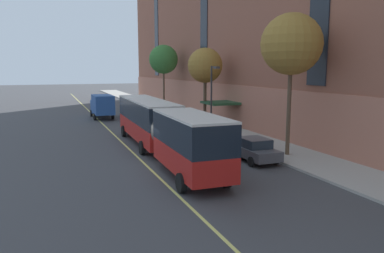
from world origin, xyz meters
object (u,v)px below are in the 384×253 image
Objects in this scene: parked_car_darkgray_3 at (253,149)px; street_lamp at (212,91)px; parked_car_navy_0 at (141,106)px; parked_car_red_1 at (199,128)px; box_truck at (102,105)px; city_bus at (160,126)px; parked_car_red_2 at (177,119)px; street_tree_far_uptown at (205,66)px; street_tree_far_downtown at (164,59)px; street_tree_mid_block at (291,45)px.

street_lamp is (1.84, 10.63, 3.20)m from parked_car_darkgray_3.
parked_car_red_1 is (-0.03, -21.93, 0.00)m from parked_car_navy_0.
parked_car_darkgray_3 is at bearing -90.43° from parked_car_red_1.
parked_car_darkgray_3 is 11.26m from street_lamp.
box_truck reaches higher than parked_car_darkgray_3.
city_bus is 13.09m from parked_car_red_2.
parked_car_red_2 is 0.75× the size of street_lamp.
parked_car_red_1 is at bearing -118.60° from street_tree_far_uptown.
street_tree_far_uptown is at bearing -90.00° from street_tree_far_downtown.
street_tree_far_uptown is 14.57m from street_tree_far_downtown.
street_tree_far_uptown is (2.82, 14.68, 5.58)m from parked_car_darkgray_3.
parked_car_darkgray_3 is at bearing -90.39° from parked_car_red_2.
parked_car_navy_0 is at bearing 79.03° from city_bus.
parked_car_navy_0 is 0.69× the size of box_truck.
city_bus reaches higher than parked_car_navy_0.
street_tree_far_downtown is at bearing 82.00° from parked_car_red_1.
parked_car_navy_0 is 31.57m from parked_car_darkgray_3.
city_bus is 6.67m from parked_car_darkgray_3.
city_bus is 9.98m from street_lamp.
street_lamp reaches higher than parked_car_navy_0.
parked_car_darkgray_3 is 25.99m from box_truck.
street_tree_far_downtown is 18.91m from street_lamp.
parked_car_red_2 is 15.74m from parked_car_darkgray_3.
box_truck reaches higher than parked_car_red_2.
parked_car_darkgray_3 is (-0.07, -9.64, 0.00)m from parked_car_red_1.
street_tree_far_uptown reaches higher than city_bus.
street_tree_far_uptown reaches higher than box_truck.
city_bus is 4.35× the size of parked_car_darkgray_3.
street_tree_mid_block is (2.72, -15.60, 6.89)m from parked_car_red_2.
street_tree_mid_block is at bearing -90.00° from street_tree_far_uptown.
street_tree_far_downtown reaches higher than parked_car_red_1.
street_tree_far_downtown is (2.72, -2.34, 6.52)m from parked_car_navy_0.
street_tree_mid_block reaches higher than parked_car_navy_0.
parked_car_red_2 is 11.46m from box_truck.
parked_car_navy_0 is 21.93m from parked_car_red_1.
parked_car_red_1 is 0.52× the size of street_tree_far_uptown.
street_tree_far_uptown reaches higher than parked_car_navy_0.
city_bus is at bearing 155.22° from street_tree_mid_block.
street_lamp reaches higher than box_truck.
city_bus is 27.12m from street_tree_far_downtown.
street_tree_mid_block reaches higher than parked_car_red_2.
street_tree_far_uptown is (2.75, 5.05, 5.58)m from parked_car_red_1.
parked_car_red_2 is at bearing 89.67° from parked_car_red_1.
parked_car_red_2 is (0.03, 6.11, 0.00)m from parked_car_red_1.
street_tree_far_uptown reaches higher than parked_car_red_1.
city_bus is at bearing 143.65° from parked_car_darkgray_3.
parked_car_navy_0 and parked_car_red_2 have the same top height.
parked_car_red_2 is (5.37, 11.87, -1.32)m from city_bus.
parked_car_red_1 is 6.11m from parked_car_red_2.
parked_car_navy_0 is 0.55× the size of street_tree_far_uptown.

